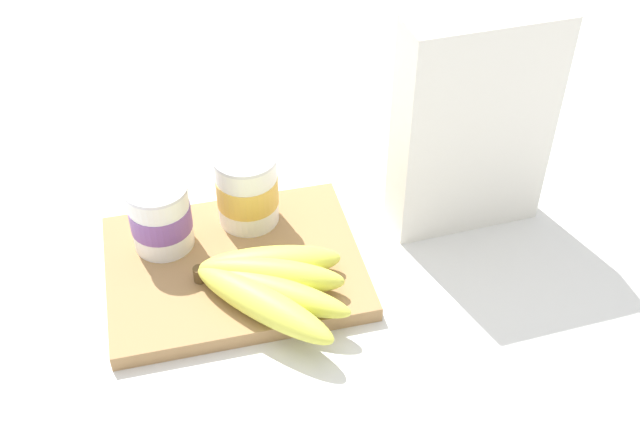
{
  "coord_description": "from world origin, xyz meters",
  "views": [
    {
      "loc": [
        -0.06,
        -0.64,
        0.64
      ],
      "look_at": [
        0.1,
        0.0,
        0.07
      ],
      "focal_mm": 44.1,
      "sensor_mm": 36.0,
      "label": 1
    }
  ],
  "objects_px": {
    "yogurt_cup_back": "(247,189)",
    "banana_bunch": "(269,283)",
    "cutting_board": "(234,267)",
    "yogurt_cup_front": "(160,216)",
    "cereal_box": "(473,125)"
  },
  "relations": [
    {
      "from": "yogurt_cup_back",
      "to": "cereal_box",
      "type": "bearing_deg",
      "value": -7.68
    },
    {
      "from": "cutting_board",
      "to": "cereal_box",
      "type": "xyz_separation_m",
      "value": [
        0.29,
        0.03,
        0.13
      ]
    },
    {
      "from": "cutting_board",
      "to": "yogurt_cup_front",
      "type": "relative_size",
      "value": 3.39
    },
    {
      "from": "cereal_box",
      "to": "yogurt_cup_front",
      "type": "height_order",
      "value": "cereal_box"
    },
    {
      "from": "cereal_box",
      "to": "yogurt_cup_front",
      "type": "relative_size",
      "value": 3.21
    },
    {
      "from": "cereal_box",
      "to": "yogurt_cup_front",
      "type": "bearing_deg",
      "value": 174.97
    },
    {
      "from": "yogurt_cup_front",
      "to": "banana_bunch",
      "type": "bearing_deg",
      "value": -46.85
    },
    {
      "from": "cereal_box",
      "to": "banana_bunch",
      "type": "bearing_deg",
      "value": -162.55
    },
    {
      "from": "cereal_box",
      "to": "yogurt_cup_back",
      "type": "distance_m",
      "value": 0.27
    },
    {
      "from": "cutting_board",
      "to": "yogurt_cup_front",
      "type": "xyz_separation_m",
      "value": [
        -0.07,
        0.05,
        0.05
      ]
    },
    {
      "from": "yogurt_cup_front",
      "to": "banana_bunch",
      "type": "distance_m",
      "value": 0.15
    },
    {
      "from": "cereal_box",
      "to": "banana_bunch",
      "type": "height_order",
      "value": "cereal_box"
    },
    {
      "from": "cereal_box",
      "to": "yogurt_cup_back",
      "type": "bearing_deg",
      "value": 169.65
    },
    {
      "from": "yogurt_cup_back",
      "to": "banana_bunch",
      "type": "xyz_separation_m",
      "value": [
        -0.0,
        -0.13,
        -0.03
      ]
    },
    {
      "from": "yogurt_cup_back",
      "to": "cutting_board",
      "type": "bearing_deg",
      "value": -113.45
    }
  ]
}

